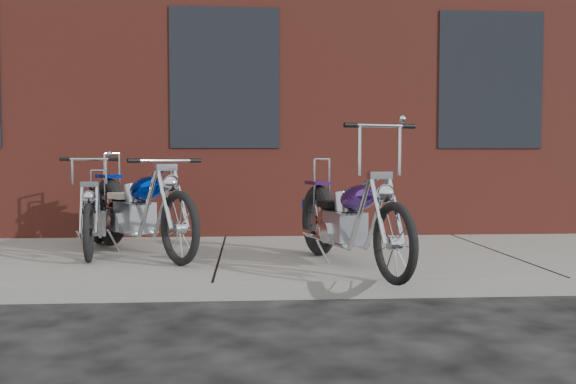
{
  "coord_description": "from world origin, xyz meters",
  "views": [
    {
      "loc": [
        0.29,
        -4.91,
        1.14
      ],
      "look_at": [
        0.67,
        0.8,
        0.84
      ],
      "focal_mm": 38.0,
      "sensor_mm": 36.0,
      "label": 1
    }
  ],
  "objects": [
    {
      "name": "ground",
      "position": [
        0.0,
        0.0,
        0.0
      ],
      "size": [
        120.0,
        120.0,
        0.0
      ],
      "primitive_type": "plane",
      "color": "black",
      "rests_on": "ground"
    },
    {
      "name": "sidewalk",
      "position": [
        0.0,
        1.5,
        0.07
      ],
      "size": [
        22.0,
        3.0,
        0.15
      ],
      "primitive_type": "cube",
      "color": "gray",
      "rests_on": "ground"
    },
    {
      "name": "building_brick",
      "position": [
        0.0,
        8.0,
        4.0
      ],
      "size": [
        22.0,
        10.0,
        8.0
      ],
      "primitive_type": "cube",
      "color": "maroon",
      "rests_on": "ground"
    },
    {
      "name": "chopper_purple",
      "position": [
        1.22,
        0.66,
        0.57
      ],
      "size": [
        0.8,
        2.26,
        1.3
      ],
      "rotation": [
        0.0,
        0.0,
        -1.31
      ],
      "color": "black",
      "rests_on": "sidewalk"
    },
    {
      "name": "chopper_blue",
      "position": [
        -0.87,
        1.61,
        0.59
      ],
      "size": [
        1.48,
        2.1,
        1.07
      ],
      "rotation": [
        0.0,
        0.0,
        -0.98
      ],
      "color": "black",
      "rests_on": "sidewalk"
    },
    {
      "name": "chopper_third",
      "position": [
        -1.38,
        1.81,
        0.51
      ],
      "size": [
        0.56,
        2.0,
        1.02
      ],
      "rotation": [
        0.0,
        0.0,
        -1.4
      ],
      "color": "black",
      "rests_on": "sidewalk"
    }
  ]
}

